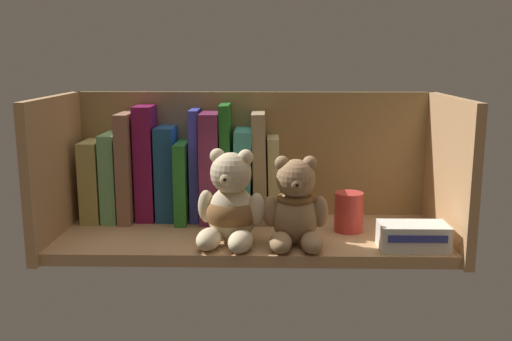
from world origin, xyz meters
TOP-DOWN VIEW (x-y plane):
  - shelf_board at (0.00, 0.00)cm, footprint 67.74×24.73cm
  - shelf_back_panel at (0.00, 12.97)cm, footprint 70.14×1.20cm
  - shelf_side_panel_left at (-34.67, 0.00)cm, footprint 1.60×27.13cm
  - shelf_side_panel_right at (34.67, 0.00)cm, footprint 1.60×27.13cm
  - book_0 at (-30.57, 9.94)cm, footprint 3.60×12.81cm
  - book_1 at (-26.95, 9.94)cm, footprint 2.89×13.07cm
  - book_2 at (-23.86, 9.94)cm, footprint 2.51×14.24cm
  - book_3 at (-20.49, 9.94)cm, footprint 3.47×9.86cm
  - book_4 at (-16.59, 9.94)cm, footprint 3.57×10.00cm
  - book_5 at (-13.30, 9.94)cm, footprint 2.23×14.82cm
  - book_6 at (-10.97, 9.94)cm, footprint 1.67×10.03cm
  - book_7 at (-7.97, 9.94)cm, footprint 3.56×14.12cm
  - book_8 at (-4.84, 9.94)cm, footprint 2.60×12.42cm
  - book_9 at (-1.87, 9.94)cm, footprint 3.75×14.09cm
  - book_10 at (1.38, 9.94)cm, footprint 3.08×12.76cm
  - book_11 at (4.07, 9.94)cm, footprint 2.53×10.86cm
  - teddy_bear_larger at (-3.26, -5.78)cm, footprint 12.07×12.87cm
  - teddy_bear_smaller at (7.58, -6.80)cm, footprint 10.95×11.05cm
  - pillar_candle at (17.59, 1.35)cm, footprint 5.18×5.18cm
  - small_product_box at (26.90, -8.31)cm, footprint 11.19×6.20cm

SIDE VIEW (x-z plane):
  - shelf_board at x=0.00cm, z-range 0.00..2.00cm
  - small_product_box at x=26.90cm, z-range 2.00..6.29cm
  - pillar_candle at x=17.59cm, z-range 2.00..9.16cm
  - teddy_bear_larger at x=-3.26cm, z-range 0.27..16.40cm
  - teddy_bear_smaller at x=7.58cm, z-range 0.89..16.04cm
  - book_5 at x=-13.30cm, z-range 2.00..17.29cm
  - book_0 at x=-30.57cm, z-range 2.00..17.41cm
  - book_11 at x=4.07cm, z-range 1.98..18.22cm
  - book_1 at x=-26.95cm, z-range 2.00..18.88cm
  - book_9 at x=-1.87cm, z-range 1.96..19.72cm
  - book_4 at x=-16.59cm, z-range 2.00..20.04cm
  - book_2 at x=-23.86cm, z-range 2.00..22.80cm
  - book_10 at x=1.38cm, z-range 1.97..22.89cm
  - book_7 at x=-7.97cm, z-range 2.00..22.90cm
  - book_6 at x=-10.97cm, z-range 2.00..23.39cm
  - book_3 at x=-20.49cm, z-range 2.00..24.05cm
  - book_8 at x=-4.84cm, z-range 1.98..24.43cm
  - shelf_back_panel at x=0.00cm, z-range 0.00..26.41cm
  - shelf_side_panel_left at x=-34.67cm, z-range 0.00..26.41cm
  - shelf_side_panel_right at x=34.67cm, z-range 0.00..26.41cm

